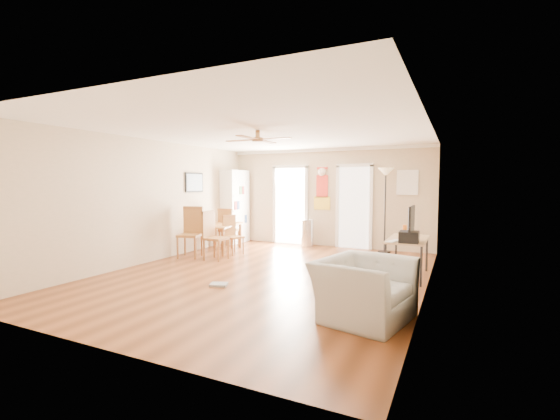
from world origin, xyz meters
The scene contains 30 objects.
floor centered at (0.00, 0.00, 0.00)m, with size 7.00×7.00×0.00m, color brown.
ceiling centered at (0.00, 0.00, 2.60)m, with size 5.50×7.00×0.00m, color silver, non-canonical shape.
wall_back centered at (0.00, 3.50, 1.30)m, with size 5.50×0.04×2.60m, color beige, non-canonical shape.
wall_front centered at (0.00, -3.50, 1.30)m, with size 5.50×0.04×2.60m, color beige, non-canonical shape.
wall_left centered at (-2.75, 0.00, 1.30)m, with size 0.04×7.00×2.60m, color beige, non-canonical shape.
wall_right centered at (2.75, 0.00, 1.30)m, with size 0.04×7.00×2.60m, color beige, non-canonical shape.
crown_molding centered at (0.00, 0.00, 2.56)m, with size 5.50×7.00×0.08m, color white, non-canonical shape.
kitchen_doorway centered at (-1.05, 3.48, 1.05)m, with size 0.90×0.10×2.10m, color white, non-canonical shape.
bathroom_doorway centered at (0.75, 3.48, 1.05)m, with size 0.80×0.10×2.10m, color white, non-canonical shape.
wall_decal centered at (-0.13, 3.48, 1.55)m, with size 0.46×0.03×1.10m, color red.
ac_grille centered at (2.05, 3.47, 1.70)m, with size 0.50×0.04×0.60m, color white.
framed_poster centered at (-2.73, 1.40, 1.70)m, with size 0.04×0.66×0.48m, color black.
ceiling_fan centered at (0.00, -0.30, 2.43)m, with size 1.24×1.24×0.20m, color #593819, non-canonical shape.
bookshelf centered at (-2.53, 2.94, 1.02)m, with size 0.41×0.92×2.05m, color white, non-canonical shape.
dining_table centered at (-2.15, 1.60, 0.34)m, with size 0.81×1.34×0.67m, color #AB6937, non-canonical shape.
dining_chair_right_a centered at (-1.60, 1.41, 0.46)m, with size 0.38×0.38×0.91m, color #A97A36, non-canonical shape.
dining_chair_right_b centered at (-1.60, 0.70, 0.53)m, with size 0.44×0.44×1.06m, color #9C5D32, non-canonical shape.
dining_chair_near centered at (-2.30, 0.67, 0.57)m, with size 0.47×0.47×1.14m, color #A16734, non-canonical shape.
dining_chair_far centered at (-2.24, 2.19, 0.51)m, with size 0.42×0.42×1.02m, color #9D6832, non-canonical shape.
trash_can centered at (-0.43, 3.19, 0.36)m, with size 0.33×0.33×0.72m, color silver.
torchiere_lamp centered at (1.58, 3.18, 1.02)m, with size 0.39×0.39×2.05m, color black, non-canonical shape.
computer_desk centered at (2.38, 0.92, 0.35)m, with size 0.65×1.29×0.69m, color #A6855A, non-canonical shape.
imac centered at (2.47, 0.59, 0.99)m, with size 0.09×0.65×0.60m, color black, non-canonical shape.
keyboard centered at (2.20, 0.45, 0.70)m, with size 0.12×0.37×0.01m, color silver.
printer centered at (2.45, 0.45, 0.79)m, with size 0.31×0.36×0.18m, color black.
orange_bottle centered at (2.30, 1.08, 0.80)m, with size 0.07×0.07×0.22m, color orange.
wastebasket_a centered at (1.76, -0.71, 0.15)m, with size 0.26×0.26×0.30m, color white.
wastebasket_b centered at (1.60, -0.35, 0.16)m, with size 0.28×0.28×0.33m, color silver.
floor_cloth centered at (-0.33, -1.04, 0.02)m, with size 0.27×0.21×0.04m, color gray.
armchair centered at (2.15, -1.51, 0.37)m, with size 1.14×1.00×0.74m, color #AEAFA9.
Camera 1 is at (3.16, -6.04, 1.66)m, focal length 24.00 mm.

